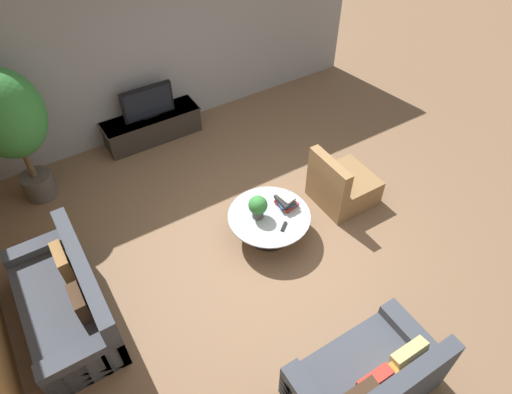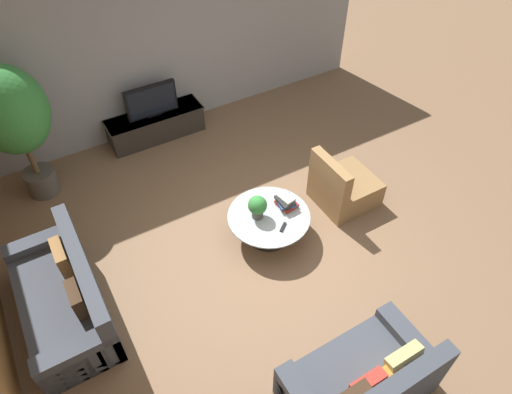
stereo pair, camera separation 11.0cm
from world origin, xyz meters
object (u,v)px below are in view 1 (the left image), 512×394
at_px(coffee_table, 269,221).
at_px(potted_plant_tabletop, 258,206).
at_px(media_console, 152,126).
at_px(couch_near_entry, 368,380).
at_px(armchair_wicker, 342,186).
at_px(couch_by_wall, 67,303).
at_px(potted_palm_tall, 8,119).
at_px(television, 148,102).

xyz_separation_m(coffee_table, potted_plant_tabletop, (-0.14, 0.06, 0.30)).
relative_size(media_console, couch_near_entry, 1.08).
bearing_deg(media_console, armchair_wicker, -58.39).
bearing_deg(couch_by_wall, potted_palm_tall, 175.17).
height_order(media_console, armchair_wicker, armchair_wicker).
bearing_deg(television, couch_near_entry, -88.33).
bearing_deg(coffee_table, television, 99.72).
bearing_deg(media_console, potted_plant_tabletop, -82.83).
xyz_separation_m(television, coffee_table, (0.48, -2.81, -0.43)).
bearing_deg(television, potted_plant_tabletop, -82.83).
relative_size(television, couch_near_entry, 0.57).
distance_m(television, potted_palm_tall, 2.08).
height_order(media_console, coffee_table, media_console).
distance_m(couch_by_wall, armchair_wicker, 3.85).
bearing_deg(couch_by_wall, coffee_table, 86.53).
bearing_deg(potted_palm_tall, couch_by_wall, -94.83).
distance_m(couch_by_wall, potted_palm_tall, 2.50).
bearing_deg(potted_plant_tabletop, couch_by_wall, 177.76).
distance_m(television, potted_plant_tabletop, 2.77).
bearing_deg(couch_by_wall, couch_near_entry, 42.85).
relative_size(couch_by_wall, couch_near_entry, 1.23).
relative_size(couch_near_entry, potted_palm_tall, 0.72).
xyz_separation_m(media_console, potted_palm_tall, (-1.94, -0.40, 1.11)).
height_order(media_console, potted_plant_tabletop, potted_plant_tabletop).
bearing_deg(couch_near_entry, coffee_table, -98.20).
bearing_deg(television, media_console, 90.00).
xyz_separation_m(couch_near_entry, potted_palm_tall, (-2.09, 4.71, 1.05)).
height_order(coffee_table, couch_near_entry, couch_near_entry).
distance_m(television, couch_by_wall, 3.42).
height_order(armchair_wicker, potted_palm_tall, potted_palm_tall).
distance_m(media_console, potted_plant_tabletop, 2.79).
bearing_deg(armchair_wicker, potted_plant_tabletop, 87.92).
height_order(coffee_table, potted_palm_tall, potted_palm_tall).
bearing_deg(television, armchair_wicker, -58.38).
relative_size(media_console, potted_palm_tall, 0.78).
bearing_deg(coffee_table, couch_by_wall, 176.53).
distance_m(media_console, coffee_table, 2.85).
height_order(couch_by_wall, armchair_wicker, armchair_wicker).
height_order(television, potted_palm_tall, potted_palm_tall).
xyz_separation_m(armchair_wicker, potted_palm_tall, (-3.66, 2.40, 1.08)).
distance_m(coffee_table, potted_palm_tall, 3.58).
xyz_separation_m(coffee_table, couch_near_entry, (-0.33, -2.30, 0.02)).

